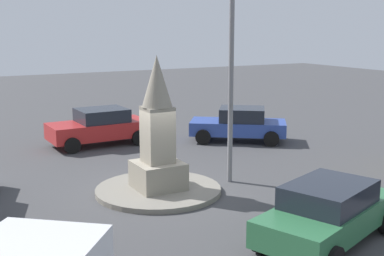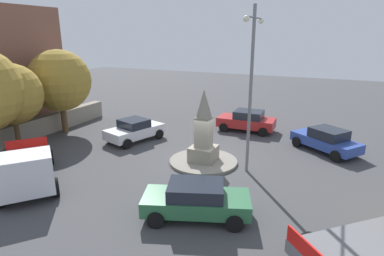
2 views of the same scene
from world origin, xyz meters
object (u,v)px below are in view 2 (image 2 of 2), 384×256
(monument, at_px, (204,132))
(car_green_waiting, at_px, (196,200))
(car_white_approaching, at_px, (135,130))
(tree_mid_cluster, at_px, (11,94))
(truck_white_parked_left, at_px, (27,170))
(streetlamp, at_px, (251,77))
(car_blue_near_island, at_px, (326,140))
(car_red_far_side, at_px, (247,120))
(tree_near_wall, at_px, (60,81))

(monument, bearing_deg, car_green_waiting, 19.91)
(monument, xyz_separation_m, car_white_approaching, (-1.60, -5.63, -1.04))
(monument, distance_m, tree_mid_cluster, 11.72)
(monument, distance_m, truck_white_parked_left, 8.73)
(streetlamp, height_order, tree_mid_cluster, streetlamp)
(monument, distance_m, car_blue_near_island, 7.71)
(car_red_far_side, height_order, tree_mid_cluster, tree_mid_cluster)
(tree_near_wall, bearing_deg, car_blue_near_island, 101.82)
(car_blue_near_island, bearing_deg, car_red_far_side, -112.01)
(truck_white_parked_left, xyz_separation_m, tree_near_wall, (-7.32, -5.29, 2.76))
(monument, height_order, car_green_waiting, monument)
(truck_white_parked_left, bearing_deg, tree_near_wall, -144.17)
(car_white_approaching, height_order, tree_near_wall, tree_near_wall)
(car_white_approaching, distance_m, truck_white_parked_left, 7.87)
(car_blue_near_island, distance_m, car_white_approaching, 12.06)
(streetlamp, distance_m, tree_near_wall, 13.88)
(streetlamp, xyz_separation_m, car_blue_near_island, (-4.78, 3.55, -4.10))
(truck_white_parked_left, bearing_deg, streetlamp, 126.00)
(car_blue_near_island, relative_size, tree_near_wall, 0.73)
(streetlamp, bearing_deg, car_green_waiting, -6.80)
(car_red_far_side, bearing_deg, car_green_waiting, 6.37)
(monument, relative_size, tree_near_wall, 0.67)
(car_white_approaching, bearing_deg, tree_near_wall, -84.64)
(car_green_waiting, height_order, truck_white_parked_left, truck_white_parked_left)
(truck_white_parked_left, height_order, tree_near_wall, tree_near_wall)
(car_white_approaching, relative_size, tree_near_wall, 0.71)
(car_green_waiting, height_order, car_red_far_side, car_red_far_side)
(streetlamp, height_order, truck_white_parked_left, streetlamp)
(tree_mid_cluster, bearing_deg, monument, 103.52)
(car_green_waiting, xyz_separation_m, truck_white_parked_left, (1.10, -7.90, 0.22))
(car_blue_near_island, distance_m, car_green_waiting, 10.69)
(monument, xyz_separation_m, car_red_far_side, (-6.92, 0.52, -1.00))
(streetlamp, relative_size, car_green_waiting, 1.85)
(car_green_waiting, bearing_deg, tree_mid_cluster, -100.53)
(streetlamp, bearing_deg, tree_mid_cluster, -79.18)
(car_red_far_side, distance_m, tree_near_wall, 13.53)
(tree_near_wall, distance_m, tree_mid_cluster, 3.79)
(monument, bearing_deg, car_white_approaching, -105.83)
(streetlamp, height_order, tree_near_wall, streetlamp)
(truck_white_parked_left, distance_m, tree_near_wall, 9.44)
(streetlamp, xyz_separation_m, tree_near_wall, (-1.15, -13.79, -1.12))
(monument, relative_size, car_red_far_side, 0.96)
(car_green_waiting, xyz_separation_m, car_white_approaching, (-6.76, -7.50, -0.01))
(car_blue_near_island, bearing_deg, tree_near_wall, -78.18)
(car_green_waiting, bearing_deg, car_white_approaching, -132.00)
(car_red_far_side, bearing_deg, truck_white_parked_left, -26.42)
(car_green_waiting, bearing_deg, streetlamp, 173.20)
(monument, bearing_deg, car_red_far_side, 175.70)
(car_green_waiting, xyz_separation_m, tree_near_wall, (-6.22, -13.18, 2.98))
(car_blue_near_island, relative_size, car_white_approaching, 1.02)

